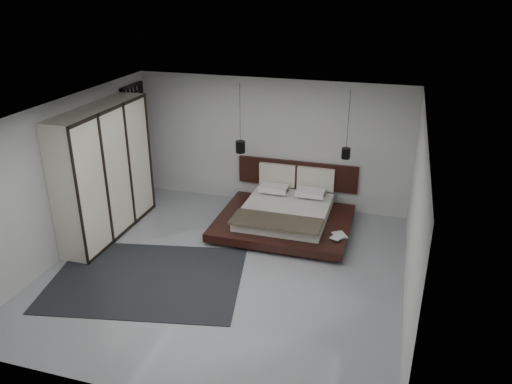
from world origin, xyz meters
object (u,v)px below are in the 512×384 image
(bed, at_px, (286,214))
(lattice_screen, at_px, (137,143))
(pendant_right, at_px, (346,153))
(wardrobe, at_px, (104,172))
(rug, at_px, (147,278))
(pendant_left, at_px, (240,147))

(bed, bearing_deg, lattice_screen, 171.44)
(lattice_screen, bearing_deg, pendant_right, -1.67)
(lattice_screen, distance_m, wardrobe, 1.75)
(lattice_screen, height_order, bed, lattice_screen)
(pendant_right, bearing_deg, rug, -134.12)
(lattice_screen, relative_size, wardrobe, 1.00)
(lattice_screen, distance_m, pendant_right, 4.65)
(wardrobe, bearing_deg, pendant_right, 20.01)
(wardrobe, height_order, rug, wardrobe)
(rug, bearing_deg, wardrobe, 137.67)
(pendant_left, height_order, rug, pendant_left)
(bed, bearing_deg, wardrobe, -160.09)
(wardrobe, bearing_deg, rug, -42.33)
(bed, distance_m, rug, 3.15)
(bed, bearing_deg, pendant_left, 159.67)
(bed, height_order, pendant_right, pendant_right)
(lattice_screen, xyz_separation_m, bed, (3.56, -0.54, -1.02))
(pendant_left, height_order, wardrobe, pendant_left)
(pendant_right, xyz_separation_m, wardrobe, (-4.39, -1.60, -0.28))
(wardrobe, distance_m, rug, 2.40)
(pendant_right, bearing_deg, wardrobe, -159.99)
(bed, distance_m, wardrobe, 3.66)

